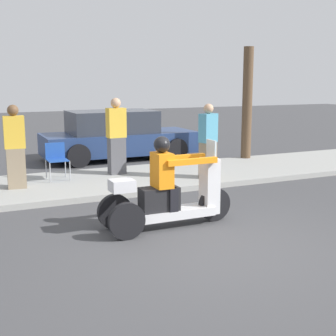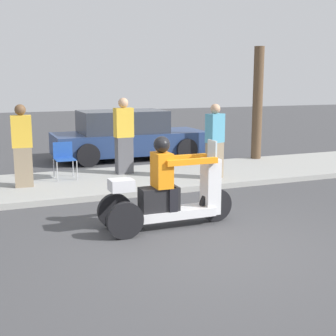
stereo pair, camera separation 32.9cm
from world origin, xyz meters
TOP-DOWN VIEW (x-y plane):
  - ground_plane at (0.00, 0.00)m, footprint 60.00×60.00m
  - sidewalk_strip at (0.00, 4.60)m, footprint 28.00×2.80m
  - motorcycle_trike at (-0.21, 1.18)m, footprint 2.22×0.66m
  - spectator_mid_group at (0.23, 5.11)m, footprint 0.44×0.28m
  - spectator_near_curb at (1.99, 3.82)m, footprint 0.46×0.36m
  - spectator_end_of_line at (-2.14, 4.54)m, footprint 0.43×0.27m
  - folding_chair_curbside at (-1.20, 5.09)m, footprint 0.47×0.47m
  - parked_car_lot_left at (1.14, 7.81)m, footprint 4.52×1.97m
  - tree_trunk at (4.36, 5.80)m, footprint 0.28×0.28m

SIDE VIEW (x-z plane):
  - ground_plane at x=0.00m, z-range 0.00..0.00m
  - sidewalk_strip at x=0.00m, z-range 0.00..0.12m
  - motorcycle_trike at x=-0.21m, z-range -0.20..1.28m
  - folding_chair_curbside at x=-1.20m, z-range 0.21..1.03m
  - parked_car_lot_left at x=1.14m, z-range -0.04..1.41m
  - spectator_near_curb at x=1.99m, z-range 0.09..1.79m
  - spectator_end_of_line at x=-2.14m, z-range 0.09..1.82m
  - spectator_mid_group at x=0.23m, z-range 0.09..1.90m
  - tree_trunk at x=4.36m, z-range 0.12..3.25m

